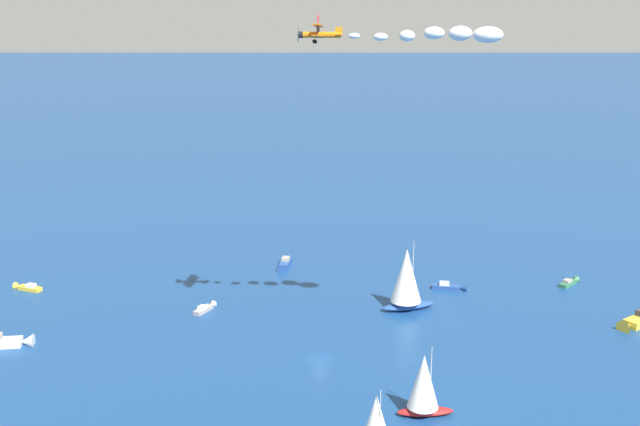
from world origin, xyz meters
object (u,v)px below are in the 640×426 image
(sailboat_outer_ring_d, at_px, (424,385))
(biplane_lead, at_px, (318,34))
(motorboat_outer_ring_a, at_px, (638,321))
(motorboat_outer_ring_e, at_px, (570,282))
(motorboat_mid_cluster, at_px, (26,287))
(wingwalker_lead, at_px, (318,19))
(sailboat_far_stbd, at_px, (407,279))
(motorboat_outer_ring_f, at_px, (206,308))
(motorboat_offshore, at_px, (284,264))
(motorboat_outer_ring_c, at_px, (6,342))
(motorboat_outer_ring_b, at_px, (451,287))
(sailboat_near_centre, at_px, (376,421))

(sailboat_outer_ring_d, xyz_separation_m, biplane_lead, (24.05, -2.06, 49.04))
(motorboat_outer_ring_a, distance_m, motorboat_outer_ring_e, 23.10)
(motorboat_mid_cluster, relative_size, sailboat_outer_ring_d, 0.62)
(motorboat_outer_ring_a, xyz_separation_m, wingwalker_lead, (31.31, 53.28, 55.27))
(motorboat_outer_ring_a, bearing_deg, sailboat_outer_ring_d, 82.68)
(sailboat_far_stbd, bearing_deg, motorboat_outer_ring_f, 46.20)
(motorboat_offshore, bearing_deg, motorboat_outer_ring_e, -145.24)
(sailboat_far_stbd, relative_size, motorboat_outer_ring_c, 1.42)
(motorboat_outer_ring_c, distance_m, motorboat_outer_ring_e, 113.73)
(motorboat_outer_ring_b, relative_size, motorboat_outer_ring_c, 0.69)
(motorboat_outer_ring_c, xyz_separation_m, motorboat_outer_ring_f, (-10.88, -35.32, -0.34))
(motorboat_outer_ring_c, xyz_separation_m, biplane_lead, (-42.50, -35.49, 53.14))
(sailboat_far_stbd, xyz_separation_m, sailboat_outer_ring_d, (-28.36, 30.36, -1.51))
(sailboat_far_stbd, relative_size, motorboat_outer_ring_b, 2.05)
(motorboat_outer_ring_e, height_order, wingwalker_lead, wingwalker_lead)
(biplane_lead, bearing_deg, sailboat_outer_ring_d, 175.11)
(wingwalker_lead, bearing_deg, motorboat_outer_ring_a, -120.44)
(biplane_lead, bearing_deg, sailboat_near_centre, 151.42)
(sailboat_near_centre, height_order, motorboat_outer_ring_b, sailboat_near_centre)
(motorboat_outer_ring_c, bearing_deg, motorboat_outer_ring_a, -129.65)
(sailboat_far_stbd, height_order, motorboat_outer_ring_e, sailboat_far_stbd)
(motorboat_outer_ring_f, bearing_deg, motorboat_offshore, -72.50)
(motorboat_outer_ring_a, height_order, wingwalker_lead, wingwalker_lead)
(sailboat_near_centre, height_order, motorboat_outer_ring_f, sailboat_near_centre)
(motorboat_offshore, distance_m, motorboat_outer_ring_c, 64.35)
(wingwalker_lead, bearing_deg, biplane_lead, 135.62)
(motorboat_outer_ring_e, bearing_deg, sailboat_outer_ring_d, 100.96)
(sailboat_near_centre, xyz_separation_m, wingwalker_lead, (25.44, -13.92, 51.97))
(sailboat_near_centre, height_order, sailboat_far_stbd, sailboat_far_stbd)
(motorboat_offshore, bearing_deg, motorboat_outer_ring_c, 88.46)
(motorboat_outer_ring_f, xyz_separation_m, biplane_lead, (-31.62, -0.17, 53.49))
(biplane_lead, bearing_deg, wingwalker_lead, -44.38)
(sailboat_near_centre, xyz_separation_m, sailboat_outer_ring_d, (1.26, -11.73, 0.74))
(motorboat_offshore, relative_size, biplane_lead, 1.15)
(sailboat_near_centre, xyz_separation_m, biplane_lead, (25.31, -13.79, 49.79))
(motorboat_offshore, bearing_deg, sailboat_far_stbd, 179.16)
(motorboat_offshore, height_order, motorboat_outer_ring_f, motorboat_offshore)
(sailboat_near_centre, xyz_separation_m, motorboat_offshore, (66.07, -42.63, -3.54))
(motorboat_outer_ring_e, xyz_separation_m, motorboat_outer_ring_f, (42.71, 65.00, -0.03))
(sailboat_far_stbd, bearing_deg, motorboat_outer_ring_e, -112.87)
(motorboat_mid_cluster, relative_size, wingwalker_lead, 3.78)
(motorboat_outer_ring_f, bearing_deg, motorboat_mid_cluster, 29.22)
(sailboat_near_centre, relative_size, motorboat_outer_ring_a, 0.80)
(sailboat_near_centre, bearing_deg, sailboat_far_stbd, -54.87)
(motorboat_outer_ring_a, bearing_deg, motorboat_outer_ring_e, -29.63)
(sailboat_far_stbd, xyz_separation_m, motorboat_outer_ring_f, (27.31, 28.47, -5.95))
(sailboat_outer_ring_d, bearing_deg, wingwalker_lead, -5.17)
(motorboat_outer_ring_e, distance_m, wingwalker_lead, 86.07)
(motorboat_outer_ring_c, bearing_deg, wingwalker_lead, -139.94)
(sailboat_far_stbd, distance_m, motorboat_offshore, 36.91)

